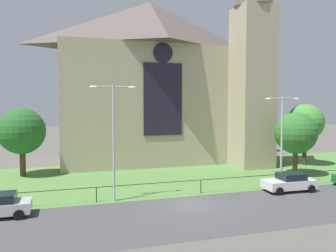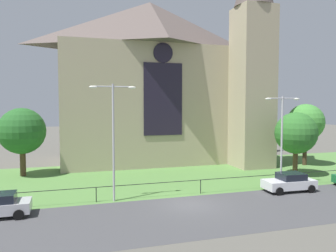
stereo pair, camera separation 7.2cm
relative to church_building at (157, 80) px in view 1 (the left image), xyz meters
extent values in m
plane|color=#56544C|center=(-2.59, -9.00, -10.27)|extent=(160.00, 160.00, 0.00)
cube|color=#424244|center=(-2.59, -21.00, -10.27)|extent=(120.00, 8.00, 0.01)
cube|color=#517F3D|center=(-2.59, -11.00, -10.27)|extent=(120.00, 20.00, 0.01)
cube|color=tan|center=(-0.77, 0.63, -3.27)|extent=(22.00, 12.00, 14.00)
pyramid|color=#594C47|center=(-0.77, 0.63, 6.73)|extent=(22.00, 12.00, 6.00)
cube|color=black|center=(-0.77, -5.42, -2.57)|extent=(4.40, 0.16, 8.00)
cylinder|color=black|center=(-0.77, -5.42, 2.53)|extent=(2.20, 0.15, 2.20)
cube|color=tan|center=(9.23, -7.37, -1.27)|extent=(4.00, 4.00, 18.00)
cylinder|color=black|center=(-0.77, -16.50, -9.17)|extent=(32.84, 0.05, 0.05)
cylinder|color=black|center=(-8.98, -16.50, -9.72)|extent=(0.06, 0.07, 1.10)
cylinder|color=black|center=(-0.77, -16.50, -9.72)|extent=(0.06, 0.07, 1.10)
cylinder|color=black|center=(7.44, -16.50, -9.72)|extent=(0.07, 0.07, 1.10)
cylinder|color=#4C3823|center=(-15.30, -5.34, -8.88)|extent=(0.56, 0.56, 2.79)
sphere|color=#235B23|center=(-15.30, -5.34, -5.76)|extent=(4.58, 4.58, 4.58)
cylinder|color=#423021|center=(15.72, -8.42, -8.54)|extent=(0.48, 0.48, 3.46)
sphere|color=#428C38|center=(15.72, -8.42, -5.22)|extent=(4.26, 4.26, 4.26)
cylinder|color=#4C3823|center=(10.90, -12.94, -8.91)|extent=(0.48, 0.48, 2.73)
sphere|color=#2D6B28|center=(10.90, -12.94, -5.98)|extent=(4.16, 4.16, 4.16)
cylinder|color=#B2B2B7|center=(-7.70, -16.60, -5.96)|extent=(0.16, 0.16, 8.63)
cylinder|color=#B2B2B7|center=(-8.40, -16.60, -1.85)|extent=(1.40, 0.10, 0.10)
cylinder|color=#B2B2B7|center=(-7.00, -16.60, -1.85)|extent=(1.40, 0.10, 0.10)
ellipsoid|color=white|center=(-9.10, -16.60, -1.90)|extent=(0.57, 0.26, 0.20)
ellipsoid|color=white|center=(-6.30, -16.60, -1.90)|extent=(0.57, 0.26, 0.20)
cylinder|color=#B2B2B7|center=(6.63, -16.60, -6.35)|extent=(0.16, 0.16, 7.85)
cylinder|color=#B2B2B7|center=(5.93, -16.60, -2.62)|extent=(1.40, 0.10, 0.10)
cylinder|color=#B2B2B7|center=(7.33, -16.60, -2.62)|extent=(1.40, 0.10, 0.10)
ellipsoid|color=white|center=(5.23, -16.60, -2.67)|extent=(0.57, 0.26, 0.20)
ellipsoid|color=white|center=(8.03, -16.60, -2.67)|extent=(0.57, 0.26, 0.20)
cylinder|color=black|center=(-13.87, -18.89, -9.95)|extent=(0.64, 0.23, 0.64)
cylinder|color=black|center=(-13.89, -17.09, -9.95)|extent=(0.64, 0.23, 0.64)
cube|color=silver|center=(6.45, -17.92, -9.66)|extent=(4.25, 1.93, 0.70)
cube|color=black|center=(6.65, -17.93, -9.04)|extent=(2.05, 1.66, 0.55)
cylinder|color=black|center=(4.96, -18.78, -9.95)|extent=(0.65, 0.24, 0.64)
cylinder|color=black|center=(5.01, -16.98, -9.95)|extent=(0.65, 0.24, 0.64)
cylinder|color=black|center=(7.89, -18.87, -9.95)|extent=(0.65, 0.24, 0.64)
cylinder|color=black|center=(7.95, -17.07, -9.95)|extent=(0.65, 0.24, 0.64)
camera|label=1|loc=(-10.79, -40.65, -3.12)|focal=35.24mm
camera|label=2|loc=(-10.72, -40.68, -3.12)|focal=35.24mm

